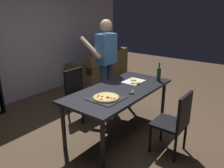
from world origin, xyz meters
name	(u,v)px	position (x,y,z in m)	size (l,w,h in m)	color
ground_plane	(119,131)	(0.00, 0.00, 0.00)	(12.00, 12.00, 0.00)	brown
back_wall	(20,35)	(0.00, 2.60, 1.40)	(6.40, 0.10, 2.80)	#BCB7C6
dining_table	(120,93)	(0.00, 0.00, 0.68)	(1.87, 0.87, 0.75)	#232328
chair_near_camera	(176,120)	(0.00, -0.92, 0.51)	(0.42, 0.42, 0.90)	black
chair_far_side	(78,91)	(0.00, 0.92, 0.51)	(0.42, 0.42, 0.90)	black
couch	(101,70)	(1.90, 1.99, 0.30)	(1.75, 0.96, 0.85)	brown
person_serving_pizza	(106,61)	(0.54, 0.70, 1.00)	(0.55, 0.54, 1.75)	#38476B
pepperoni_pizza_on_tray	(106,98)	(-0.43, -0.08, 0.77)	(0.42, 0.42, 0.04)	#2D2D33
pizza_slices_on_towel	(134,81)	(0.43, 0.01, 0.76)	(0.36, 0.30, 0.03)	white
wine_bottle	(159,74)	(0.73, -0.29, 0.87)	(0.07, 0.07, 0.32)	#194723
kitchen_scissors	(132,93)	(-0.04, -0.25, 0.76)	(0.20, 0.13, 0.01)	silver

